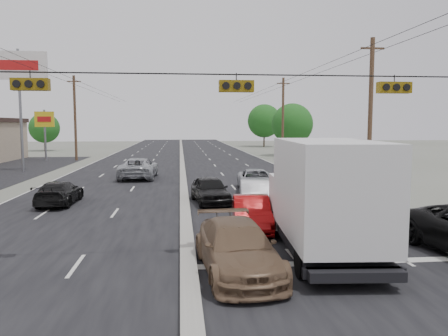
# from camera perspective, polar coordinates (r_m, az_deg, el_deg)

# --- Properties ---
(ground) EXTENTS (200.00, 200.00, 0.00)m
(ground) POSITION_cam_1_polar(r_m,az_deg,el_deg) (13.96, -4.71, -12.25)
(ground) COLOR #606356
(ground) RESTS_ON ground
(road_surface) EXTENTS (20.00, 160.00, 0.02)m
(road_surface) POSITION_cam_1_polar(r_m,az_deg,el_deg) (43.49, -5.46, 0.02)
(road_surface) COLOR black
(road_surface) RESTS_ON ground
(center_median) EXTENTS (0.50, 160.00, 0.20)m
(center_median) POSITION_cam_1_polar(r_m,az_deg,el_deg) (43.48, -5.46, 0.15)
(center_median) COLOR gray
(center_median) RESTS_ON ground
(utility_pole_left_c) EXTENTS (1.60, 0.30, 10.00)m
(utility_pole_left_c) POSITION_cam_1_polar(r_m,az_deg,el_deg) (54.68, -18.87, 6.26)
(utility_pole_left_c) COLOR #422D1E
(utility_pole_left_c) RESTS_ON ground
(utility_pole_right_b) EXTENTS (1.60, 0.30, 10.00)m
(utility_pole_right_b) POSITION_cam_1_polar(r_m,az_deg,el_deg) (31.01, 18.57, 6.92)
(utility_pole_right_b) COLOR #422D1E
(utility_pole_right_b) RESTS_ON ground
(utility_pole_right_c) EXTENTS (1.60, 0.30, 10.00)m
(utility_pole_right_c) POSITION_cam_1_polar(r_m,az_deg,el_deg) (54.78, 7.70, 6.52)
(utility_pole_right_c) COLOR #422D1E
(utility_pole_right_c) RESTS_ON ground
(traffic_signals) EXTENTS (25.00, 0.30, 0.54)m
(traffic_signals) POSITION_cam_1_polar(r_m,az_deg,el_deg) (13.43, 1.18, 10.82)
(traffic_signals) COLOR black
(traffic_signals) RESTS_ON ground
(pole_sign_billboard) EXTENTS (5.00, 0.25, 11.00)m
(pole_sign_billboard) POSITION_cam_1_polar(r_m,az_deg,el_deg) (43.91, -25.23, 11.16)
(pole_sign_billboard) COLOR slate
(pole_sign_billboard) RESTS_ON ground
(pole_sign_far) EXTENTS (2.20, 0.25, 6.00)m
(pole_sign_far) POSITION_cam_1_polar(r_m,az_deg,el_deg) (55.56, -22.38, 5.41)
(pole_sign_far) COLOR slate
(pole_sign_far) RESTS_ON ground
(tree_left_far) EXTENTS (4.80, 4.80, 6.12)m
(tree_left_far) POSITION_cam_1_polar(r_m,az_deg,el_deg) (76.45, -22.42, 4.86)
(tree_left_far) COLOR #382619
(tree_left_far) RESTS_ON ground
(tree_right_mid) EXTENTS (5.60, 5.60, 7.14)m
(tree_right_mid) POSITION_cam_1_polar(r_m,az_deg,el_deg) (60.23, 8.90, 5.69)
(tree_right_mid) COLOR #382619
(tree_right_mid) RESTS_ON ground
(tree_right_far) EXTENTS (6.40, 6.40, 8.16)m
(tree_right_far) POSITION_cam_1_polar(r_m,az_deg,el_deg) (84.84, 5.27, 6.14)
(tree_right_far) COLOR #382619
(tree_right_far) RESTS_ON ground
(box_truck) EXTENTS (3.13, 7.66, 3.80)m
(box_truck) POSITION_cam_1_polar(r_m,az_deg,el_deg) (14.69, 12.85, -3.63)
(box_truck) COLOR black
(box_truck) RESTS_ON ground
(tan_sedan) EXTENTS (2.42, 5.16, 1.46)m
(tan_sedan) POSITION_cam_1_polar(r_m,az_deg,el_deg) (12.81, 1.74, -10.48)
(tan_sedan) COLOR brown
(tan_sedan) RESTS_ON ground
(red_sedan) EXTENTS (1.80, 4.24, 1.36)m
(red_sedan) POSITION_cam_1_polar(r_m,az_deg,el_deg) (17.87, 3.60, -5.98)
(red_sedan) COLOR #9A090A
(red_sedan) RESTS_ON ground
(queue_car_a) EXTENTS (2.23, 4.47, 1.46)m
(queue_car_a) POSITION_cam_1_polar(r_m,az_deg,el_deg) (23.82, -1.82, -2.90)
(queue_car_a) COLOR black
(queue_car_a) RESTS_ON ground
(queue_car_b) EXTENTS (1.96, 4.46, 1.42)m
(queue_car_b) POSITION_cam_1_polar(r_m,az_deg,el_deg) (22.14, 4.15, -3.62)
(queue_car_b) COLOR silver
(queue_car_b) RESTS_ON ground
(queue_car_c) EXTENTS (2.65, 5.08, 1.37)m
(queue_car_c) POSITION_cam_1_polar(r_m,az_deg,el_deg) (28.34, 4.20, -1.63)
(queue_car_c) COLOR #9EA1A5
(queue_car_c) RESTS_ON ground
(oncoming_near) EXTENTS (1.84, 4.40, 1.27)m
(oncoming_near) POSITION_cam_1_polar(r_m,az_deg,el_deg) (25.05, -20.71, -3.06)
(oncoming_near) COLOR black
(oncoming_near) RESTS_ON ground
(oncoming_far) EXTENTS (2.91, 5.97, 1.64)m
(oncoming_far) POSITION_cam_1_polar(r_m,az_deg,el_deg) (35.35, -11.10, -0.04)
(oncoming_far) COLOR #9DA0A4
(oncoming_far) RESTS_ON ground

